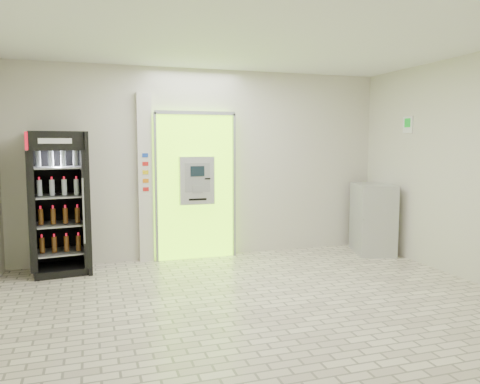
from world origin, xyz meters
name	(u,v)px	position (x,y,z in m)	size (l,w,h in m)	color
ground	(260,305)	(0.00, 0.00, 0.00)	(6.00, 6.00, 0.00)	beige
room_shell	(260,142)	(0.00, 0.00, 1.84)	(6.00, 6.00, 6.00)	beige
atm_assembly	(195,185)	(-0.20, 2.41, 1.17)	(1.30, 0.24, 2.33)	#90F513
pillar	(145,178)	(-0.98, 2.45, 1.30)	(0.22, 0.11, 2.60)	silver
beverage_cooler	(59,206)	(-2.21, 2.17, 0.96)	(0.83, 0.78, 1.99)	black
steel_cabinet	(373,218)	(2.70, 1.85, 0.58)	(0.83, 1.00, 1.16)	#B7B9BF
exit_sign	(408,125)	(2.99, 1.40, 2.12)	(0.02, 0.22, 0.26)	white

